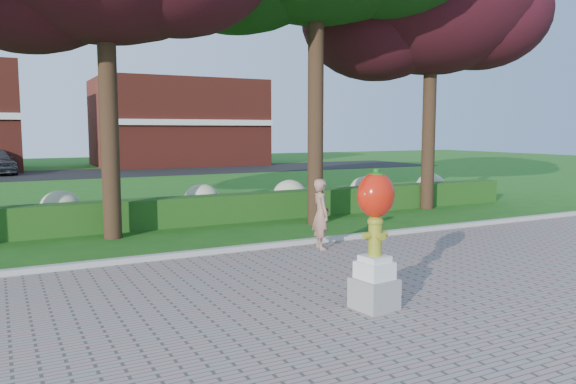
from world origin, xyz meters
name	(u,v)px	position (x,y,z in m)	size (l,w,h in m)	color
ground	(300,287)	(0.00, 0.00, 0.00)	(100.00, 100.00, 0.00)	#215B16
walkway	(480,378)	(0.00, -4.00, 0.02)	(40.00, 14.00, 0.04)	gray
curb	(234,250)	(0.00, 3.00, 0.07)	(40.00, 0.18, 0.15)	#ADADA5
lawn_hedge	(180,212)	(0.00, 7.00, 0.40)	(24.00, 0.70, 0.80)	#1C4012
hydrangea_row	(188,201)	(0.57, 8.00, 0.55)	(20.10, 1.10, 0.99)	beige
street	(80,174)	(0.00, 28.00, 0.01)	(50.00, 8.00, 0.02)	black
building_right	(178,123)	(8.00, 34.00, 3.20)	(12.00, 8.00, 6.40)	maroon
hydrant_sculpture	(375,235)	(0.37, -1.59, 1.14)	(0.63, 0.63, 2.07)	gray
woman	(321,214)	(1.82, 2.37, 0.82)	(0.57, 0.37, 1.56)	#A1725C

